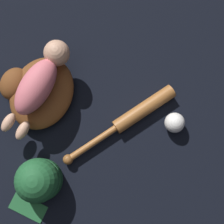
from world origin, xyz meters
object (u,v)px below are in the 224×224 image
at_px(baseball_cap, 38,181).
at_px(baseball_glove, 37,92).
at_px(baby_figure, 40,81).
at_px(baseball, 175,123).
at_px(baseball_bat, 133,117).

bearing_deg(baseball_cap, baseball_glove, 27.91).
distance_m(baby_figure, baseball_cap, 0.35).
xyz_separation_m(baby_figure, baseball, (0.07, -0.50, -0.09)).
distance_m(baseball_bat, baseball, 0.16).
relative_size(baseball_bat, baseball_cap, 1.94).
relative_size(baseball, baseball_cap, 0.34).
distance_m(baseball_glove, baseball, 0.53).
distance_m(baseball_glove, baseball_cap, 0.33).
relative_size(baseball_glove, baseball, 3.95).
relative_size(baseball_glove, baseball_bat, 0.69).
relative_size(baseball_glove, baseball_cap, 1.35).
height_order(baby_figure, baseball_bat, baby_figure).
bearing_deg(baseball_bat, baseball_glove, 99.75).
bearing_deg(baseball_cap, baseball, -43.15).
bearing_deg(baby_figure, baseball_cap, -157.38).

